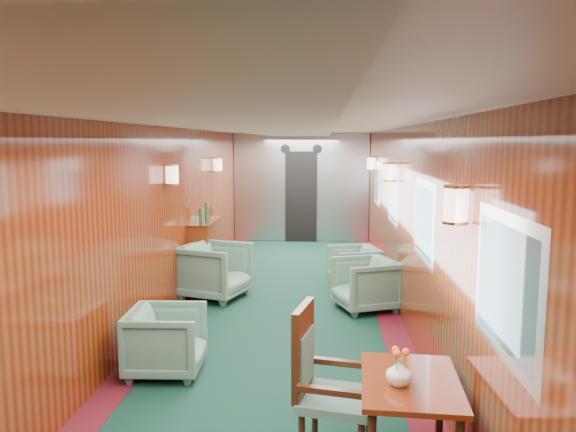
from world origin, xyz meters
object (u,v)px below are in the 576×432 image
Objects in this scene: armchair_left_far at (215,271)px; armchair_right_far at (354,268)px; credenza at (205,251)px; armchair_right_near at (365,284)px; dining_table at (410,395)px; armchair_left_near at (166,341)px; side_chair at (322,380)px.

armchair_left_far is 2.10m from armchair_right_far.
armchair_right_near is (2.41, -1.25, -0.16)m from credenza.
dining_table is at bearing -20.47° from armchair_right_near.
armchair_left_near and armchair_right_far have the same top height.
side_chair is at bearing -69.10° from credenza.
dining_table is 2.60m from armchair_left_near.
armchair_left_near is at bearing 146.82° from dining_table.
armchair_left_far is at bearing -68.90° from credenza.
side_chair is at bearing -19.88° from armchair_right_far.
armchair_right_near is (2.04, 2.19, 0.02)m from armchair_left_near.
armchair_right_far is (1.95, 3.28, -0.00)m from armchair_left_near.
side_chair is at bearing 171.67° from dining_table.
armchair_left_far is (-1.54, 4.04, -0.21)m from side_chair.
dining_table is 1.08× the size of armchair_left_far.
credenza reaches higher than dining_table.
armchair_right_far is at bearing -53.21° from armchair_left_far.
credenza is at bearing -138.33° from armchair_right_near.
side_chair is 3.67m from armchair_right_near.
side_chair is at bearing -136.15° from armchair_left_near.
armchair_right_near is (0.55, 3.62, -0.26)m from side_chair.
side_chair is 1.29× the size of armchair_left_far.
side_chair is 4.73m from armchair_right_far.
armchair_left_near is (-2.07, 1.55, -0.25)m from dining_table.
armchair_right_near is at bearing 94.02° from dining_table.
credenza is 2.33m from armchair_right_far.
armchair_left_far is (-2.12, 4.17, -0.17)m from dining_table.
side_chair reaches higher than armchair_right_far.
side_chair is (-0.58, 0.12, 0.04)m from dining_table.
side_chair is 5.21m from credenza.
dining_table is 5.55m from credenza.
credenza reaches higher than armchair_right_near.
dining_table reaches higher than armchair_right_far.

